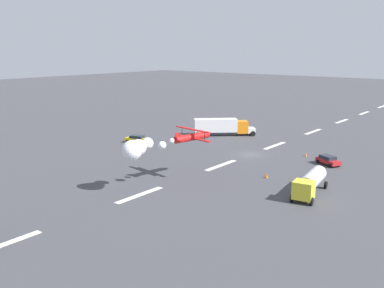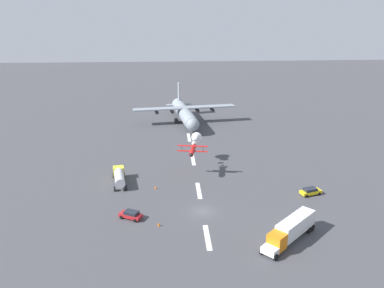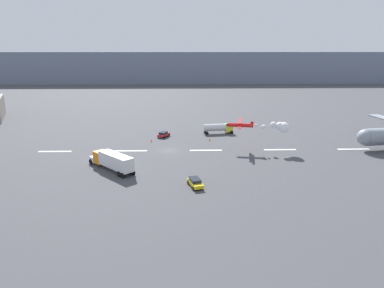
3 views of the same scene
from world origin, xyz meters
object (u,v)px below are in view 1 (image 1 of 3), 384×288
at_px(semi_truck_orange, 222,126).
at_px(airport_staff_sedan, 328,160).
at_px(traffic_cone_near, 306,154).
at_px(traffic_cone_far, 267,175).
at_px(fuel_tanker_truck, 310,182).
at_px(stunt_biplane_red, 149,146).
at_px(followme_car_yellow, 136,139).

xyz_separation_m(semi_truck_orange, airport_staff_sedan, (9.17, 27.26, -1.30)).
height_order(traffic_cone_near, traffic_cone_far, same).
distance_m(semi_truck_orange, traffic_cone_far, 31.76).
bearing_deg(traffic_cone_far, traffic_cone_near, -176.81).
distance_m(fuel_tanker_truck, airport_staff_sedan, 16.37).
height_order(stunt_biplane_red, traffic_cone_near, stunt_biplane_red).
bearing_deg(followme_car_yellow, semi_truck_orange, 151.09).
distance_m(semi_truck_orange, traffic_cone_near, 22.99).
xyz_separation_m(fuel_tanker_truck, traffic_cone_far, (-3.22, -8.04, -1.36)).
bearing_deg(airport_staff_sedan, stunt_biplane_red, -27.13).
bearing_deg(fuel_tanker_truck, stunt_biplane_red, -57.36).
bearing_deg(traffic_cone_near, semi_truck_orange, -105.50).
bearing_deg(fuel_tanker_truck, traffic_cone_far, -111.80).
bearing_deg(traffic_cone_far, followme_car_yellow, -98.92).
distance_m(stunt_biplane_red, fuel_tanker_truck, 21.46).
distance_m(airport_staff_sedan, traffic_cone_far, 13.41).
bearing_deg(followme_car_yellow, traffic_cone_far, 81.08).
distance_m(fuel_tanker_truck, traffic_cone_far, 8.76).
xyz_separation_m(semi_truck_orange, traffic_cone_far, (21.86, 22.97, -1.73)).
xyz_separation_m(followme_car_yellow, airport_staff_sedan, (-7.63, 36.54, -0.00)).
relative_size(fuel_tanker_truck, traffic_cone_far, 11.96).
bearing_deg(semi_truck_orange, fuel_tanker_truck, 51.04).
distance_m(fuel_tanker_truck, traffic_cone_near, 20.99).
xyz_separation_m(stunt_biplane_red, semi_truck_orange, (-36.42, -13.30, -3.92)).
height_order(followme_car_yellow, airport_staff_sedan, same).
bearing_deg(stunt_biplane_red, fuel_tanker_truck, 122.64).
xyz_separation_m(stunt_biplane_red, fuel_tanker_truck, (-11.34, 17.71, -4.28)).
bearing_deg(semi_truck_orange, airport_staff_sedan, 71.41).
height_order(semi_truck_orange, airport_staff_sedan, semi_truck_orange).
bearing_deg(traffic_cone_near, fuel_tanker_truck, 25.19).
relative_size(traffic_cone_near, traffic_cone_far, 1.00).
height_order(fuel_tanker_truck, traffic_cone_far, fuel_tanker_truck).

